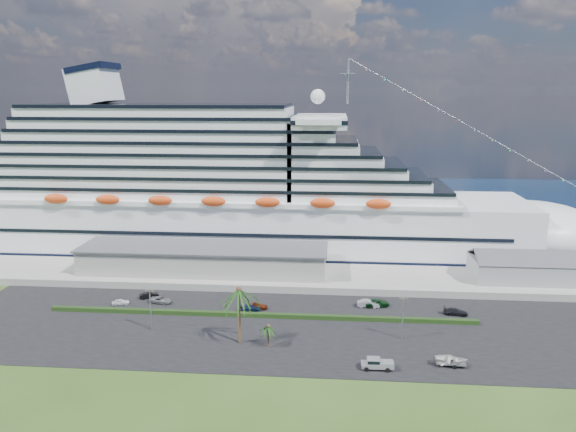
# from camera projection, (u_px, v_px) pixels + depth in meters

# --- Properties ---
(ground) EXTENTS (420.00, 420.00, 0.00)m
(ground) POSITION_uv_depth(u_px,v_px,m) (292.00, 355.00, 98.90)
(ground) COLOR #2C4617
(ground) RESTS_ON ground
(asphalt_lot) EXTENTS (140.00, 38.00, 0.12)m
(asphalt_lot) POSITION_uv_depth(u_px,v_px,m) (296.00, 329.00, 109.58)
(asphalt_lot) COLOR black
(asphalt_lot) RESTS_ON ground
(wharf) EXTENTS (240.00, 20.00, 1.80)m
(wharf) POSITION_uv_depth(u_px,v_px,m) (305.00, 277.00, 137.60)
(wharf) COLOR gray
(wharf) RESTS_ON ground
(water) EXTENTS (420.00, 160.00, 0.02)m
(water) POSITION_uv_depth(u_px,v_px,m) (317.00, 207.00, 225.31)
(water) COLOR black
(water) RESTS_ON ground
(cruise_ship) EXTENTS (191.00, 38.00, 54.00)m
(cruise_ship) POSITION_uv_depth(u_px,v_px,m) (234.00, 195.00, 159.24)
(cruise_ship) COLOR silver
(cruise_ship) RESTS_ON ground
(terminal_building) EXTENTS (61.00, 15.00, 6.30)m
(terminal_building) POSITION_uv_depth(u_px,v_px,m) (204.00, 258.00, 138.74)
(terminal_building) COLOR gray
(terminal_building) RESTS_ON wharf
(port_shed) EXTENTS (24.00, 12.31, 7.37)m
(port_shed) POSITION_uv_depth(u_px,v_px,m) (524.00, 269.00, 132.59)
(port_shed) COLOR gray
(port_shed) RESTS_ON wharf
(hedge) EXTENTS (88.00, 1.10, 0.90)m
(hedge) POSITION_uv_depth(u_px,v_px,m) (259.00, 315.00, 114.98)
(hedge) COLOR black
(hedge) RESTS_ON asphalt_lot
(lamp_post_left) EXTENTS (1.60, 0.35, 8.27)m
(lamp_post_left) POSITION_uv_depth(u_px,v_px,m) (150.00, 305.00, 107.79)
(lamp_post_left) COLOR gray
(lamp_post_left) RESTS_ON asphalt_lot
(lamp_post_right) EXTENTS (1.60, 0.35, 8.27)m
(lamp_post_right) POSITION_uv_depth(u_px,v_px,m) (403.00, 313.00, 103.88)
(lamp_post_right) COLOR gray
(lamp_post_right) RESTS_ON asphalt_lot
(palm_tall) EXTENTS (8.82, 8.82, 11.13)m
(palm_tall) POSITION_uv_depth(u_px,v_px,m) (239.00, 296.00, 101.59)
(palm_tall) COLOR #47301E
(palm_tall) RESTS_ON ground
(palm_short) EXTENTS (3.53, 3.53, 4.56)m
(palm_short) POSITION_uv_depth(u_px,v_px,m) (268.00, 329.00, 100.89)
(palm_short) COLOR #47301E
(palm_short) RESTS_ON ground
(parked_car_0) EXTENTS (3.96, 2.81, 1.25)m
(parked_car_0) POSITION_uv_depth(u_px,v_px,m) (121.00, 302.00, 121.63)
(parked_car_0) COLOR white
(parked_car_0) RESTS_ON asphalt_lot
(parked_car_1) EXTENTS (4.53, 3.17, 1.41)m
(parked_car_1) POSITION_uv_depth(u_px,v_px,m) (149.00, 295.00, 125.56)
(parked_car_1) COLOR black
(parked_car_1) RESTS_ON asphalt_lot
(parked_car_2) EXTENTS (5.21, 2.92, 1.38)m
(parked_car_2) POSITION_uv_depth(u_px,v_px,m) (160.00, 300.00, 122.61)
(parked_car_2) COLOR gray
(parked_car_2) RESTS_ON asphalt_lot
(parked_car_3) EXTENTS (4.69, 2.29, 1.31)m
(parked_car_3) POSITION_uv_depth(u_px,v_px,m) (250.00, 308.00, 118.25)
(parked_car_3) COLOR #122242
(parked_car_3) RESTS_ON asphalt_lot
(parked_car_4) EXTENTS (4.20, 1.73, 1.42)m
(parked_car_4) POSITION_uv_depth(u_px,v_px,m) (258.00, 306.00, 119.24)
(parked_car_4) COLOR maroon
(parked_car_4) RESTS_ON asphalt_lot
(parked_car_5) EXTENTS (4.87, 1.98, 1.57)m
(parked_car_5) POSITION_uv_depth(u_px,v_px,m) (368.00, 304.00, 120.27)
(parked_car_5) COLOR #A7A9AE
(parked_car_5) RESTS_ON asphalt_lot
(parked_car_6) EXTENTS (5.91, 3.71, 1.52)m
(parked_car_6) POSITION_uv_depth(u_px,v_px,m) (377.00, 303.00, 120.69)
(parked_car_6) COLOR black
(parked_car_6) RESTS_ON asphalt_lot
(parked_car_7) EXTENTS (5.14, 2.65, 1.43)m
(parked_car_7) POSITION_uv_depth(u_px,v_px,m) (456.00, 312.00, 116.07)
(parked_car_7) COLOR black
(parked_car_7) RESTS_ON asphalt_lot
(pickup_truck) EXTENTS (5.42, 2.17, 1.91)m
(pickup_truck) POSITION_uv_depth(u_px,v_px,m) (377.00, 363.00, 93.38)
(pickup_truck) COLOR black
(pickup_truck) RESTS_ON asphalt_lot
(boat_trailer) EXTENTS (6.34, 4.25, 1.80)m
(boat_trailer) POSITION_uv_depth(u_px,v_px,m) (451.00, 360.00, 94.32)
(boat_trailer) COLOR gray
(boat_trailer) RESTS_ON asphalt_lot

